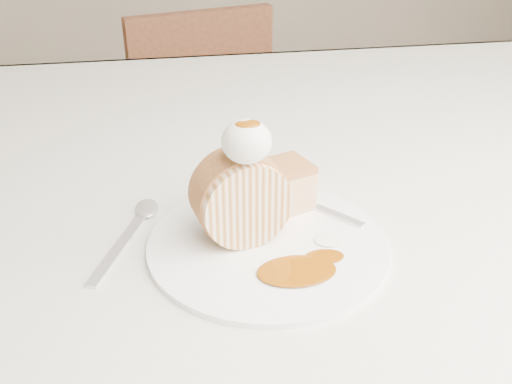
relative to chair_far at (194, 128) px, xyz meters
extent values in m
cube|color=silver|center=(0.02, -0.80, 0.28)|extent=(1.40, 0.90, 0.04)
cube|color=silver|center=(0.02, -0.36, 0.16)|extent=(1.40, 0.01, 0.28)
cylinder|color=brown|center=(0.64, -0.43, -0.09)|extent=(0.06, 0.06, 0.71)
cube|color=brown|center=(-0.02, 0.07, -0.07)|extent=(0.45, 0.45, 0.04)
cube|color=brown|center=(0.02, -0.09, 0.14)|extent=(0.36, 0.13, 0.39)
cylinder|color=brown|center=(0.09, 0.27, -0.27)|extent=(0.03, 0.03, 0.36)
cylinder|color=brown|center=(-0.21, 0.18, -0.27)|extent=(0.03, 0.03, 0.36)
cylinder|color=brown|center=(0.17, -0.04, -0.27)|extent=(0.03, 0.03, 0.36)
cylinder|color=brown|center=(-0.13, -0.12, -0.27)|extent=(0.03, 0.03, 0.36)
cylinder|color=white|center=(0.01, -1.02, 0.31)|extent=(0.30, 0.30, 0.01)
cylinder|color=beige|center=(-0.01, -1.01, 0.35)|extent=(0.10, 0.06, 0.09)
cube|color=#AC7241|center=(0.04, -0.96, 0.33)|extent=(0.07, 0.06, 0.04)
ellipsoid|color=white|center=(-0.01, -1.02, 0.42)|extent=(0.05, 0.05, 0.04)
ellipsoid|color=#7C3D05|center=(-0.01, -1.02, 0.44)|extent=(0.02, 0.02, 0.00)
cube|color=silver|center=(0.08, -0.98, 0.31)|extent=(0.11, 0.12, 0.00)
cube|color=silver|center=(-0.13, -1.01, 0.31)|extent=(0.07, 0.14, 0.00)
camera|label=1|loc=(-0.08, -1.48, 0.63)|focal=40.00mm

